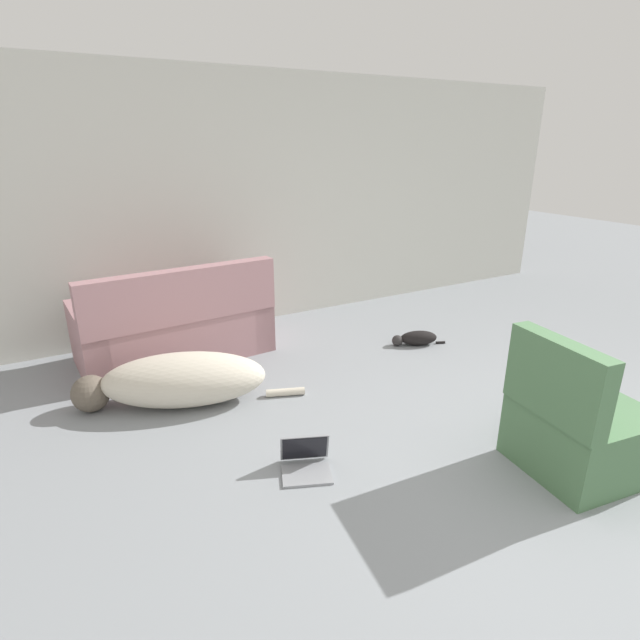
{
  "coord_description": "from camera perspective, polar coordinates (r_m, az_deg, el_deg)",
  "views": [
    {
      "loc": [
        -2.36,
        -1.28,
        1.91
      ],
      "look_at": [
        -0.57,
        1.9,
        0.58
      ],
      "focal_mm": 28.0,
      "sensor_mm": 36.0,
      "label": 1
    }
  ],
  "objects": [
    {
      "name": "ground_plane",
      "position": [
        3.29,
        27.16,
        -18.03
      ],
      "size": [
        20.0,
        20.0,
        0.0
      ],
      "primitive_type": "plane",
      "color": "gray"
    },
    {
      "name": "wall_back",
      "position": [
        5.54,
        -4.0,
        13.44
      ],
      "size": [
        7.82,
        0.06,
        2.58
      ],
      "color": "beige",
      "rests_on": "ground_plane"
    },
    {
      "name": "couch",
      "position": [
        4.74,
        -16.18,
        -0.85
      ],
      "size": [
        1.72,
        0.93,
        0.9
      ],
      "rotation": [
        0.0,
        0.0,
        3.21
      ],
      "color": "#A3757A",
      "rests_on": "ground_plane"
    },
    {
      "name": "dog",
      "position": [
        3.94,
        -15.93,
        -6.67
      ],
      "size": [
        1.68,
        0.9,
        0.4
      ],
      "rotation": [
        0.0,
        0.0,
        2.79
      ],
      "color": "beige",
      "rests_on": "ground_plane"
    },
    {
      "name": "cat",
      "position": [
        5.0,
        10.91,
        -2.07
      ],
      "size": [
        0.52,
        0.3,
        0.14
      ],
      "rotation": [
        0.0,
        0.0,
        2.75
      ],
      "color": "black",
      "rests_on": "ground_plane"
    },
    {
      "name": "laptop_open",
      "position": [
        3.17,
        -1.67,
        -15.55
      ],
      "size": [
        0.38,
        0.37,
        0.21
      ],
      "rotation": [
        0.0,
        0.0,
        -0.38
      ],
      "color": "gray",
      "rests_on": "ground_plane"
    },
    {
      "name": "side_chair",
      "position": [
        3.42,
        27.37,
        -10.93
      ],
      "size": [
        0.77,
        0.73,
        0.88
      ],
      "rotation": [
        0.0,
        0.0,
        1.44
      ],
      "color": "#4C754C",
      "rests_on": "ground_plane"
    }
  ]
}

